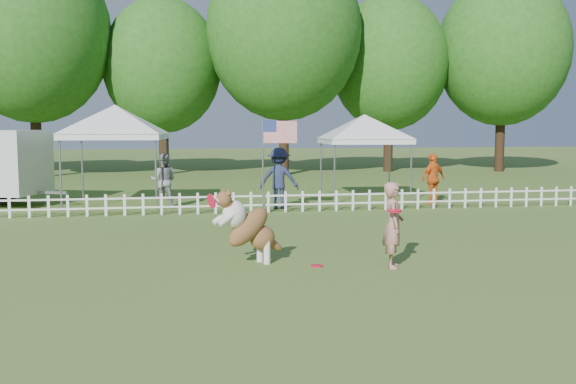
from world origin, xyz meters
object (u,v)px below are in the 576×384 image
object	(u,v)px
frisbee_on_turf	(317,266)
spectator_a	(163,181)
dog	(250,227)
canopy_tent_left	(116,156)
canopy_tent_right	(364,158)
flag_pole	(263,166)
handler	(393,225)
spectator_c	(433,179)
spectator_b	(279,178)

from	to	relation	value
frisbee_on_turf	spectator_a	xyz separation A→B (m)	(-2.84, 8.78, 0.81)
frisbee_on_turf	dog	bearing A→B (deg)	163.65
canopy_tent_left	dog	bearing A→B (deg)	-66.82
canopy_tent_right	flag_pole	size ratio (longest dim) A/B	1.05
handler	spectator_c	distance (m)	9.63
dog	spectator_a	distance (m)	8.61
canopy_tent_left	flag_pole	xyz separation A→B (m)	(4.25, -2.60, -0.19)
flag_pole	spectator_c	xyz separation A→B (m)	(5.60, 1.26, -0.53)
canopy_tent_left	frisbee_on_turf	bearing A→B (deg)	-61.48
spectator_c	frisbee_on_turf	bearing A→B (deg)	32.78
frisbee_on_turf	spectator_c	xyz separation A→B (m)	(5.57, 8.33, 0.79)
canopy_tent_right	spectator_a	bearing A→B (deg)	-167.74
canopy_tent_right	spectator_b	bearing A→B (deg)	-146.35
frisbee_on_turf	canopy_tent_left	distance (m)	10.68
flag_pole	spectator_b	xyz separation A→B (m)	(0.60, 0.91, -0.42)
dog	spectator_a	bearing A→B (deg)	77.39
canopy_tent_right	frisbee_on_turf	bearing A→B (deg)	-108.08
canopy_tent_left	canopy_tent_right	world-z (taller)	canopy_tent_left
handler	spectator_c	world-z (taller)	spectator_c
spectator_b	handler	bearing A→B (deg)	111.91
frisbee_on_turf	canopy_tent_right	xyz separation A→B (m)	(3.75, 9.89, 1.39)
handler	flag_pole	xyz separation A→B (m)	(-1.32, 7.36, 0.58)
canopy_tent_left	spectator_b	world-z (taller)	canopy_tent_left
canopy_tent_left	spectator_a	size ratio (longest dim) A/B	1.85
dog	spectator_b	xyz separation A→B (m)	(1.72, 7.64, 0.23)
frisbee_on_turf	spectator_c	distance (m)	10.05
canopy_tent_right	dog	bearing A→B (deg)	-114.48
canopy_tent_right	handler	bearing A→B (deg)	-100.89
spectator_b	spectator_c	world-z (taller)	spectator_b
spectator_b	spectator_a	bearing A→B (deg)	3.74
dog	flag_pole	bearing A→B (deg)	56.65
handler	flag_pole	bearing A→B (deg)	24.53
spectator_a	spectator_b	world-z (taller)	spectator_b
frisbee_on_turf	spectator_b	world-z (taller)	spectator_b
handler	canopy_tent_right	bearing A→B (deg)	0.76
flag_pole	spectator_c	world-z (taller)	flag_pole
handler	spectator_c	xyz separation A→B (m)	(4.28, 8.62, 0.05)
spectator_a	spectator_c	size ratio (longest dim) A/B	1.02
flag_pole	canopy_tent_right	bearing A→B (deg)	47.08
dog	spectator_b	bearing A→B (deg)	53.41
canopy_tent_right	spectator_c	size ratio (longest dim) A/B	1.74
frisbee_on_turf	canopy_tent_right	world-z (taller)	canopy_tent_right
spectator_b	flag_pole	bearing A→B (deg)	73.54
frisbee_on_turf	spectator_c	bearing A→B (deg)	56.21
handler	canopy_tent_left	distance (m)	11.44
handler	spectator_b	xyz separation A→B (m)	(-0.72, 8.27, 0.16)
dog	flag_pole	size ratio (longest dim) A/B	0.51
dog	canopy_tent_right	xyz separation A→B (m)	(4.90, 9.55, 0.71)
handler	spectator_a	bearing A→B (deg)	38.81
canopy_tent_left	spectator_b	size ratio (longest dim) A/B	1.68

